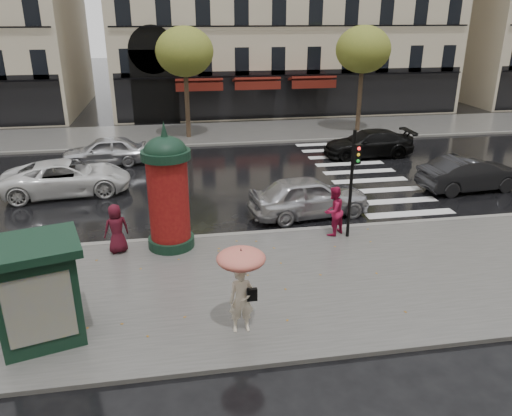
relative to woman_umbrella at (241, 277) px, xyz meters
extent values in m
plane|color=black|center=(1.60, 2.64, -1.58)|extent=(160.00, 160.00, 0.00)
cube|color=#474744|center=(1.60, 2.14, -1.52)|extent=(90.00, 7.00, 0.12)
cube|color=#474744|center=(1.60, 21.64, -1.52)|extent=(90.00, 6.00, 0.12)
cube|color=slate|center=(1.60, 5.64, -1.51)|extent=(90.00, 0.25, 0.14)
cube|color=slate|center=(1.60, 18.64, -1.51)|extent=(90.00, 0.25, 0.14)
cube|color=silver|center=(7.60, 12.24, -1.58)|extent=(3.60, 11.75, 0.01)
cylinder|color=#38281C|center=(-0.40, 20.64, 1.02)|extent=(0.28, 0.28, 5.20)
ellipsoid|color=#47641F|center=(-0.40, 20.64, 3.62)|extent=(3.40, 3.40, 2.89)
cylinder|color=#38281C|center=(10.60, 20.64, 1.02)|extent=(0.28, 0.28, 5.20)
ellipsoid|color=#47641F|center=(10.60, 20.64, 3.62)|extent=(3.40, 3.40, 2.89)
imported|color=beige|center=(0.00, 0.00, -0.63)|extent=(0.61, 0.40, 1.66)
cylinder|color=black|center=(0.00, 0.00, -0.08)|extent=(0.02, 0.02, 1.05)
ellipsoid|color=#E12A53|center=(0.00, 0.00, 0.48)|extent=(1.15, 1.15, 0.40)
cone|color=black|center=(0.00, 0.00, 0.71)|extent=(0.04, 0.04, 0.09)
cube|color=black|center=(0.24, -0.07, -0.46)|extent=(0.24, 0.11, 0.31)
imported|color=#A5143C|center=(3.90, 5.04, -0.59)|extent=(1.07, 1.02, 1.74)
imported|color=#470E1A|center=(-3.33, 4.89, -0.65)|extent=(0.92, 0.77, 1.61)
cylinder|color=black|center=(-1.64, 5.04, -1.30)|extent=(1.51, 1.51, 0.32)
cylinder|color=maroon|center=(-1.64, 5.04, 0.21)|extent=(1.29, 1.29, 2.69)
cylinder|color=black|center=(-1.64, 5.04, 1.66)|extent=(1.55, 1.55, 0.27)
ellipsoid|color=black|center=(-1.64, 5.04, 1.77)|extent=(1.34, 1.34, 0.93)
cone|color=black|center=(-1.64, 5.04, 2.47)|extent=(0.22, 0.22, 0.48)
cylinder|color=black|center=(4.37, 4.80, 0.40)|extent=(0.11, 0.11, 3.72)
cube|color=black|center=(4.41, 4.60, 1.52)|extent=(0.26, 0.22, 0.65)
cube|color=black|center=(-4.65, 0.45, -0.32)|extent=(2.06, 1.83, 2.29)
cube|color=black|center=(-4.65, 0.45, 0.94)|extent=(2.46, 2.23, 0.20)
imported|color=#B3B3B8|center=(3.62, 7.15, -0.79)|extent=(4.81, 2.43, 1.57)
imported|color=black|center=(11.40, 8.83, -0.83)|extent=(4.68, 1.96, 1.50)
imported|color=silver|center=(-5.97, 11.31, -0.85)|extent=(5.52, 3.01, 1.47)
imported|color=black|center=(9.07, 14.93, -0.87)|extent=(4.87, 1.99, 1.41)
imported|color=silver|center=(-4.87, 15.62, -0.85)|extent=(4.34, 1.89, 1.45)
camera|label=1|loc=(-1.38, -10.16, 5.75)|focal=35.00mm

